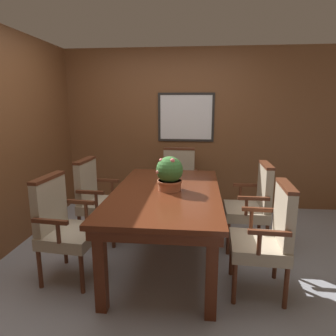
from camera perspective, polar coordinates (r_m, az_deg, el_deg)
ground_plane at (r=3.25m, az=-3.38°, el=-18.02°), size 14.00×14.00×0.00m
wall_back at (r=4.74m, az=0.18°, el=7.33°), size 7.20×0.08×2.45m
dining_table at (r=3.08m, az=-0.28°, el=-5.96°), size 1.07×1.90×0.77m
chair_head_far at (r=4.40m, az=1.97°, el=-2.15°), size 0.56×0.48×0.99m
chair_right_far at (r=3.54m, az=15.89°, el=-6.27°), size 0.48×0.55×0.99m
chair_left_near at (r=3.00m, az=-19.41°, el=-9.93°), size 0.51×0.58×0.99m
chair_left_far at (r=3.73m, az=-13.54°, el=-5.21°), size 0.50×0.57×0.99m
chair_right_near at (r=2.76m, az=18.51°, el=-11.88°), size 0.49×0.57×0.99m
potted_plant at (r=3.02m, az=0.28°, el=-1.02°), size 0.28×0.27×0.35m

